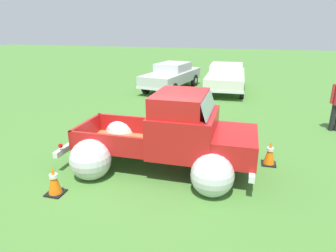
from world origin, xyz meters
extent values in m
plane|color=#477A33|center=(0.00, 0.00, 0.00)|extent=(80.00, 80.00, 0.00)
cylinder|color=black|center=(1.45, 0.88, 0.38)|extent=(0.76, 0.22, 0.76)
cylinder|color=silver|center=(1.45, 0.88, 0.38)|extent=(0.34, 0.23, 0.34)
cylinder|color=black|center=(1.45, -0.86, 0.38)|extent=(0.76, 0.22, 0.76)
cylinder|color=silver|center=(1.45, -0.86, 0.38)|extent=(0.34, 0.23, 0.34)
cylinder|color=black|center=(-1.35, 0.86, 0.38)|extent=(0.76, 0.22, 0.76)
cylinder|color=silver|center=(-1.35, 0.86, 0.38)|extent=(0.34, 0.23, 0.34)
cylinder|color=black|center=(-1.35, -0.88, 0.38)|extent=(0.76, 0.22, 0.76)
cylinder|color=silver|center=(-1.35, -0.88, 0.38)|extent=(0.34, 0.23, 0.34)
sphere|color=silver|center=(-1.35, 0.91, 0.44)|extent=(0.96, 0.96, 0.96)
sphere|color=silver|center=(-1.35, -0.93, 0.44)|extent=(0.96, 0.96, 0.96)
cube|color=olive|center=(-0.95, 0.00, 0.54)|extent=(2.06, 1.55, 0.04)
cube|color=red|center=(-0.95, 0.73, 0.77)|extent=(2.05, 0.09, 0.50)
cube|color=red|center=(-0.95, -0.73, 0.77)|extent=(2.05, 0.09, 0.50)
cube|color=red|center=(0.03, 0.00, 0.77)|extent=(0.09, 1.54, 0.50)
cube|color=red|center=(-1.93, -0.01, 0.77)|extent=(0.09, 1.54, 0.50)
cube|color=red|center=(0.65, 0.00, 0.99)|extent=(1.46, 1.71, 0.95)
cube|color=red|center=(0.55, 0.00, 1.70)|extent=(1.16, 1.55, 0.45)
cube|color=#8CADB7|center=(1.19, 0.01, 1.68)|extent=(0.16, 1.46, 0.38)
cube|color=red|center=(1.70, 0.01, 0.80)|extent=(1.26, 1.63, 0.55)
sphere|color=silver|center=(1.45, 0.91, 0.42)|extent=(0.92, 0.92, 0.92)
sphere|color=silver|center=(1.45, -0.89, 0.42)|extent=(0.92, 0.92, 0.92)
cube|color=silver|center=(-2.24, -0.01, 0.46)|extent=(0.13, 1.98, 0.14)
cube|color=silver|center=(2.24, 0.01, 0.46)|extent=(0.13, 1.98, 0.14)
sphere|color=red|center=(-2.20, 0.78, 0.64)|extent=(0.11, 0.11, 0.11)
sphere|color=red|center=(-2.20, -0.80, 0.64)|extent=(0.11, 0.11, 0.11)
cylinder|color=black|center=(-1.52, 7.58, 0.33)|extent=(0.32, 0.69, 0.66)
cylinder|color=silver|center=(-1.52, 7.58, 0.33)|extent=(0.26, 0.33, 0.30)
cylinder|color=black|center=(-3.08, 7.87, 0.33)|extent=(0.32, 0.69, 0.66)
cylinder|color=silver|center=(-3.08, 7.87, 0.33)|extent=(0.26, 0.33, 0.30)
cylinder|color=black|center=(-1.00, 10.42, 0.33)|extent=(0.32, 0.69, 0.66)
cylinder|color=silver|center=(-1.00, 10.42, 0.33)|extent=(0.26, 0.33, 0.30)
cylinder|color=black|center=(-2.56, 10.71, 0.33)|extent=(0.32, 0.69, 0.66)
cylinder|color=silver|center=(-2.56, 10.71, 0.33)|extent=(0.26, 0.33, 0.30)
cube|color=silver|center=(-2.04, 9.14, 0.71)|extent=(2.49, 4.75, 0.55)
cube|color=silver|center=(-2.01, 9.32, 1.21)|extent=(1.78, 2.13, 0.45)
cube|color=silver|center=(-1.64, 11.32, 0.45)|extent=(1.75, 0.42, 0.12)
cube|color=silver|center=(-2.44, 6.96, 0.45)|extent=(1.75, 0.42, 0.12)
cylinder|color=black|center=(1.78, 8.02, 0.33)|extent=(0.22, 0.67, 0.66)
cylinder|color=silver|center=(1.78, 8.02, 0.33)|extent=(0.22, 0.30, 0.30)
cylinder|color=black|center=(0.03, 7.97, 0.33)|extent=(0.22, 0.67, 0.66)
cylinder|color=silver|center=(0.03, 7.97, 0.33)|extent=(0.22, 0.30, 0.30)
cylinder|color=black|center=(1.69, 10.98, 0.33)|extent=(0.22, 0.67, 0.66)
cylinder|color=silver|center=(1.69, 10.98, 0.33)|extent=(0.22, 0.30, 0.30)
cylinder|color=black|center=(-0.06, 10.92, 0.33)|extent=(0.22, 0.67, 0.66)
cylinder|color=silver|center=(-0.06, 10.92, 0.33)|extent=(0.22, 0.30, 0.30)
cube|color=silver|center=(0.86, 9.47, 0.71)|extent=(2.01, 4.67, 0.55)
cube|color=silver|center=(0.85, 9.66, 1.21)|extent=(1.69, 1.99, 0.45)
cube|color=silver|center=(0.79, 11.74, 0.45)|extent=(1.94, 0.16, 0.12)
cube|color=silver|center=(0.93, 7.21, 0.45)|extent=(1.94, 0.16, 0.12)
cylinder|color=black|center=(4.84, 4.09, 0.45)|extent=(0.17, 0.17, 0.89)
cylinder|color=#B2262D|center=(4.71, 4.07, 1.26)|extent=(0.10, 0.10, 0.63)
cube|color=black|center=(-1.71, -1.80, 0.01)|extent=(0.36, 0.36, 0.03)
cone|color=orange|center=(-1.71, -1.80, 0.33)|extent=(0.28, 0.28, 0.60)
cylinder|color=white|center=(-1.71, -1.80, 0.42)|extent=(0.17, 0.17, 0.08)
cube|color=black|center=(2.69, 0.84, 0.01)|extent=(0.36, 0.36, 0.03)
cone|color=orange|center=(2.69, 0.84, 0.33)|extent=(0.28, 0.28, 0.60)
cylinder|color=white|center=(2.69, 0.84, 0.42)|extent=(0.17, 0.17, 0.08)
camera|label=1|loc=(2.00, -6.39, 3.38)|focal=31.45mm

